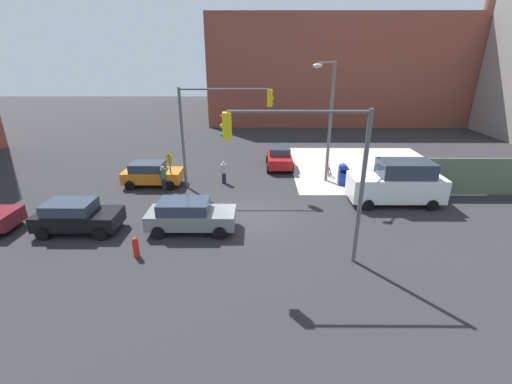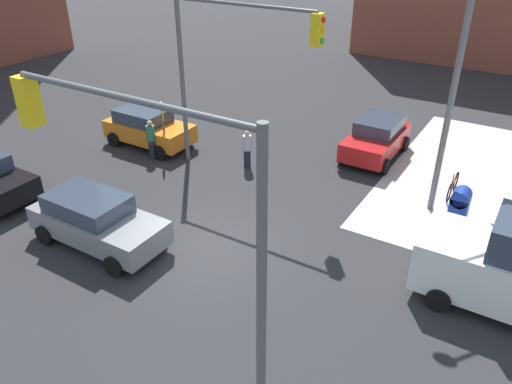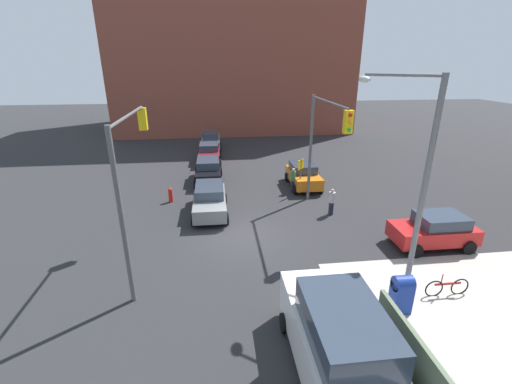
# 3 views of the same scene
# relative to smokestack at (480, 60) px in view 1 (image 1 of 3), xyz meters

# --- Properties ---
(ground_plane) EXTENTS (120.00, 120.00, 0.00)m
(ground_plane) POSITION_rel_smokestack_xyz_m (-28.90, -30.00, -7.83)
(ground_plane) COLOR #28282B
(sidewalk_corner) EXTENTS (12.00, 12.00, 0.01)m
(sidewalk_corner) POSITION_rel_smokestack_xyz_m (-19.90, -21.00, -7.82)
(sidewalk_corner) COLOR #ADA89E
(sidewalk_corner) RESTS_ON ground
(construction_fence) EXTENTS (16.19, 0.12, 2.40)m
(construction_fence) POSITION_rel_smokestack_xyz_m (-12.81, -26.80, -6.63)
(construction_fence) COLOR #56664C
(construction_fence) RESTS_ON ground
(building_warehouse_north) EXTENTS (32.00, 18.00, 12.93)m
(building_warehouse_north) POSITION_rel_smokestack_xyz_m (-18.62, 4.00, -1.36)
(building_warehouse_north) COLOR brown
(building_warehouse_north) RESTS_ON ground
(smokestack) EXTENTS (1.80, 1.80, 15.65)m
(smokestack) POSITION_rel_smokestack_xyz_m (0.00, 0.00, 0.00)
(smokestack) COLOR brown
(smokestack) RESTS_ON ground
(traffic_signal_nw_corner) EXTENTS (5.94, 0.36, 6.50)m
(traffic_signal_nw_corner) POSITION_rel_smokestack_xyz_m (-31.11, -25.50, -3.17)
(traffic_signal_nw_corner) COLOR #59595B
(traffic_signal_nw_corner) RESTS_ON ground
(traffic_signal_se_corner) EXTENTS (5.65, 0.36, 6.50)m
(traffic_signal_se_corner) POSITION_rel_smokestack_xyz_m (-26.56, -34.50, -3.18)
(traffic_signal_se_corner) COLOR #59595B
(traffic_signal_se_corner) RESTS_ON ground
(street_lamp_corner) EXTENTS (1.79, 2.23, 8.00)m
(street_lamp_corner) POSITION_rel_smokestack_xyz_m (-23.92, -24.50, -3.12)
(street_lamp_corner) COLOR slate
(street_lamp_corner) RESTS_ON ground
(warning_sign_two_way) EXTENTS (0.48, 0.48, 2.40)m
(warning_sign_two_way) POSITION_rel_smokestack_xyz_m (-34.30, -25.82, -6.19)
(warning_sign_two_way) COLOR #4C4C4C
(warning_sign_two_way) RESTS_ON ground
(mailbox_blue) EXTENTS (0.56, 0.64, 1.43)m
(mailbox_blue) POSITION_rel_smokestack_xyz_m (-22.70, -25.00, -7.06)
(mailbox_blue) COLOR navy
(mailbox_blue) RESTS_ON ground
(fire_hydrant) EXTENTS (0.26, 0.26, 0.94)m
(fire_hydrant) POSITION_rel_smokestack_xyz_m (-33.90, -34.20, -7.34)
(fire_hydrant) COLOR red
(fire_hydrant) RESTS_ON ground
(hatchback_red) EXTENTS (2.02, 3.81, 1.62)m
(hatchback_red) POSITION_rel_smokestack_xyz_m (-26.85, -21.11, -6.98)
(hatchback_red) COLOR #B21919
(hatchback_red) RESTS_ON ground
(hatchback_orange) EXTENTS (3.88, 2.02, 1.62)m
(hatchback_orange) POSITION_rel_smokestack_xyz_m (-35.75, -25.24, -6.98)
(hatchback_orange) COLOR orange
(hatchback_orange) RESTS_ON ground
(hatchback_black) EXTENTS (4.07, 2.02, 1.62)m
(hatchback_black) POSITION_rel_smokestack_xyz_m (-37.59, -31.87, -6.98)
(hatchback_black) COLOR black
(hatchback_black) RESTS_ON ground
(coupe_gray) EXTENTS (4.38, 2.02, 1.62)m
(coupe_gray) POSITION_rel_smokestack_xyz_m (-31.96, -31.72, -6.98)
(coupe_gray) COLOR slate
(coupe_gray) RESTS_ON ground
(van_white_delivery) EXTENTS (5.40, 2.32, 2.62)m
(van_white_delivery) POSITION_rel_smokestack_xyz_m (-20.27, -28.20, -6.55)
(van_white_delivery) COLOR white
(van_white_delivery) RESTS_ON ground
(pedestrian_crossing) EXTENTS (0.36, 0.36, 1.58)m
(pedestrian_crossing) POSITION_rel_smokestack_xyz_m (-30.90, -24.80, -7.01)
(pedestrian_crossing) COLOR #B2B2B7
(pedestrian_crossing) RESTS_ON ground
(pedestrian_waiting) EXTENTS (0.36, 0.36, 1.69)m
(pedestrian_waiting) POSITION_rel_smokestack_xyz_m (-34.70, -26.20, -6.95)
(pedestrian_waiting) COLOR #2D664C
(pedestrian_waiting) RESTS_ON ground
(bicycle_leaning_on_fence) EXTENTS (0.05, 1.75, 0.97)m
(bicycle_leaning_on_fence) POSITION_rel_smokestack_xyz_m (-23.30, -22.80, -7.48)
(bicycle_leaning_on_fence) COLOR black
(bicycle_leaning_on_fence) RESTS_ON ground
(bicycle_at_crosswalk) EXTENTS (1.75, 0.05, 0.97)m
(bicycle_at_crosswalk) POSITION_rel_smokestack_xyz_m (-35.70, -24.00, -7.48)
(bicycle_at_crosswalk) COLOR black
(bicycle_at_crosswalk) RESTS_ON ground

